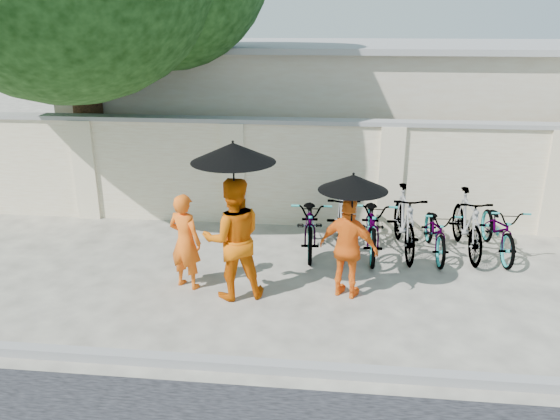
# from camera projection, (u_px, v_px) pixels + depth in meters

# --- Properties ---
(ground) EXTENTS (80.00, 80.00, 0.00)m
(ground) POSITION_uv_depth(u_px,v_px,m) (263.00, 299.00, 7.93)
(ground) COLOR #BBB5A1
(kerb) EXTENTS (40.00, 0.16, 0.12)m
(kerb) POSITION_uv_depth(u_px,v_px,m) (243.00, 365.00, 6.31)
(kerb) COLOR gray
(kerb) RESTS_ON ground
(compound_wall) EXTENTS (20.00, 0.30, 2.00)m
(compound_wall) POSITION_uv_depth(u_px,v_px,m) (337.00, 176.00, 10.50)
(compound_wall) COLOR white
(compound_wall) RESTS_ON ground
(building_behind) EXTENTS (14.00, 6.00, 3.20)m
(building_behind) POSITION_uv_depth(u_px,v_px,m) (379.00, 114.00, 13.77)
(building_behind) COLOR beige
(building_behind) RESTS_ON ground
(monk_left) EXTENTS (0.63, 0.52, 1.47)m
(monk_left) POSITION_uv_depth(u_px,v_px,m) (185.00, 241.00, 8.08)
(monk_left) COLOR orange
(monk_left) RESTS_ON ground
(monk_center) EXTENTS (1.04, 0.91, 1.80)m
(monk_center) POSITION_uv_depth(u_px,v_px,m) (233.00, 239.00, 7.74)
(monk_center) COLOR #DE5E06
(monk_center) RESTS_ON ground
(parasol_center) EXTENTS (1.15, 1.15, 1.29)m
(parasol_center) POSITION_uv_depth(u_px,v_px,m) (233.00, 152.00, 7.24)
(parasol_center) COLOR black
(parasol_center) RESTS_ON ground
(monk_right) EXTENTS (0.95, 0.66, 1.50)m
(monk_right) POSITION_uv_depth(u_px,v_px,m) (349.00, 248.00, 7.79)
(monk_right) COLOR orange
(monk_right) RESTS_ON ground
(parasol_right) EXTENTS (0.96, 0.96, 1.02)m
(parasol_right) POSITION_uv_depth(u_px,v_px,m) (353.00, 182.00, 7.39)
(parasol_right) COLOR black
(parasol_right) RESTS_ON ground
(bike_0) EXTENTS (0.79, 1.95, 1.00)m
(bike_0) POSITION_uv_depth(u_px,v_px,m) (311.00, 222.00, 9.50)
(bike_0) COLOR gray
(bike_0) RESTS_ON ground
(bike_1) EXTENTS (0.62, 1.91, 1.14)m
(bike_1) POSITION_uv_depth(u_px,v_px,m) (342.00, 220.00, 9.41)
(bike_1) COLOR gray
(bike_1) RESTS_ON ground
(bike_2) EXTENTS (0.71, 1.98, 1.04)m
(bike_2) POSITION_uv_depth(u_px,v_px,m) (373.00, 224.00, 9.39)
(bike_2) COLOR gray
(bike_2) RESTS_ON ground
(bike_3) EXTENTS (0.66, 1.93, 1.14)m
(bike_3) POSITION_uv_depth(u_px,v_px,m) (404.00, 221.00, 9.36)
(bike_3) COLOR gray
(bike_3) RESTS_ON ground
(bike_4) EXTENTS (0.63, 1.69, 0.88)m
(bike_4) POSITION_uv_depth(u_px,v_px,m) (436.00, 231.00, 9.30)
(bike_4) COLOR gray
(bike_4) RESTS_ON ground
(bike_5) EXTENTS (0.61, 1.84, 1.09)m
(bike_5) POSITION_uv_depth(u_px,v_px,m) (467.00, 223.00, 9.33)
(bike_5) COLOR gray
(bike_5) RESTS_ON ground
(bike_6) EXTENTS (0.68, 1.79, 0.93)m
(bike_6) POSITION_uv_depth(u_px,v_px,m) (499.00, 229.00, 9.31)
(bike_6) COLOR gray
(bike_6) RESTS_ON ground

